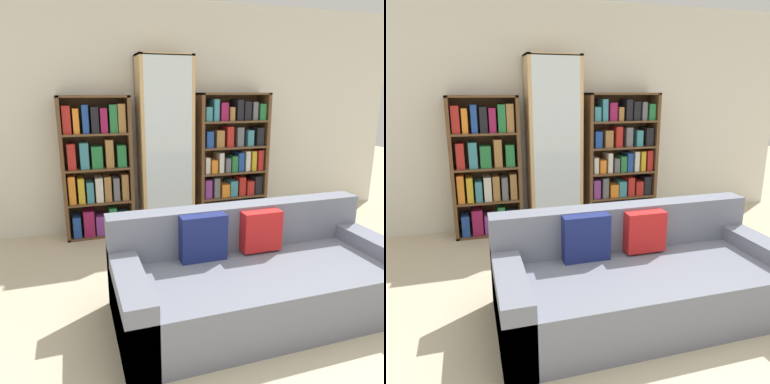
% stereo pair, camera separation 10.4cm
% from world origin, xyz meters
% --- Properties ---
extents(ground_plane, '(16.00, 16.00, 0.00)m').
position_xyz_m(ground_plane, '(0.00, 0.00, 0.00)').
color(ground_plane, beige).
extents(wall_back, '(6.27, 0.06, 2.70)m').
position_xyz_m(wall_back, '(0.00, 2.77, 1.35)').
color(wall_back, silver).
rests_on(wall_back, ground).
extents(couch, '(2.19, 0.99, 0.76)m').
position_xyz_m(couch, '(0.02, 0.54, 0.27)').
color(couch, slate).
rests_on(couch, ground).
extents(bookshelf_left, '(0.78, 0.32, 1.62)m').
position_xyz_m(bookshelf_left, '(-0.99, 2.56, 0.79)').
color(bookshelf_left, brown).
rests_on(bookshelf_left, ground).
extents(display_cabinet, '(0.63, 0.36, 2.07)m').
position_xyz_m(display_cabinet, '(-0.19, 2.55, 1.03)').
color(display_cabinet, tan).
rests_on(display_cabinet, ground).
extents(bookshelf_right, '(0.91, 0.32, 1.65)m').
position_xyz_m(bookshelf_right, '(0.69, 2.56, 0.80)').
color(bookshelf_right, brown).
rests_on(bookshelf_right, ground).
extents(wine_bottle, '(0.08, 0.08, 0.37)m').
position_xyz_m(wine_bottle, '(0.44, 1.55, 0.15)').
color(wine_bottle, black).
rests_on(wine_bottle, ground).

